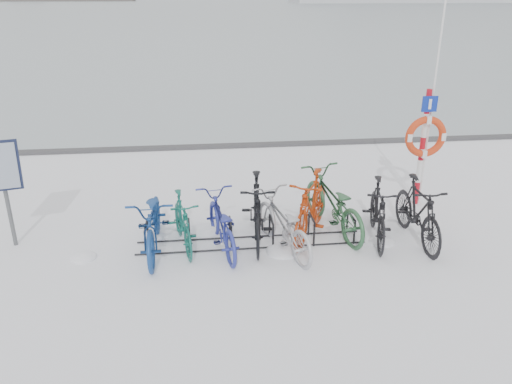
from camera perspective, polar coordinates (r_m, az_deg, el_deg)
name	(u,v)px	position (r m, az deg, el deg)	size (l,w,h in m)	color
ground	(251,243)	(8.87, -0.57, -5.88)	(900.00, 900.00, 0.00)	white
ice_sheet	(197,7)	(162.86, -6.75, 20.28)	(400.00, 298.00, 0.02)	#A6B3BC
quay_edge	(229,146)	(14.32, -3.08, 5.29)	(400.00, 0.25, 0.10)	#3F3F42
bike_rack	(251,234)	(8.79, -0.57, -4.84)	(4.00, 0.48, 0.46)	black
info_board	(1,172)	(9.27, -27.15, 2.02)	(0.67, 0.37, 1.89)	#595B5E
lifebuoy_station	(425,137)	(10.51, 18.78, 5.99)	(0.84, 0.23, 4.35)	#AA0D19
bike_0	(154,220)	(8.62, -11.59, -3.11)	(0.73, 2.11, 1.11)	navy
bike_1	(182,220)	(8.68, -8.42, -3.19)	(0.46, 1.62, 0.97)	#145E51
bike_2	(221,221)	(8.55, -4.03, -3.38)	(0.65, 1.88, 0.99)	navy
bike_3	(257,208)	(8.75, 0.10, -1.90)	(0.57, 2.01, 1.21)	black
bike_4	(283,222)	(8.48, 3.07, -3.44)	(0.68, 1.94, 1.02)	#ABACB3
bike_5	(311,204)	(8.97, 6.31, -1.42)	(0.56, 2.00, 1.20)	#A7310D
bike_6	(333,201)	(9.24, 8.76, -1.04)	(0.76, 2.18, 1.14)	#2C5937
bike_7	(378,210)	(9.07, 13.78, -2.00)	(0.52, 1.84, 1.11)	black
bike_8	(418,210)	(9.20, 18.03, -1.96)	(0.55, 1.94, 1.16)	black
snow_drifts	(258,243)	(8.87, 0.26, -5.88)	(5.61, 1.73, 0.20)	white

